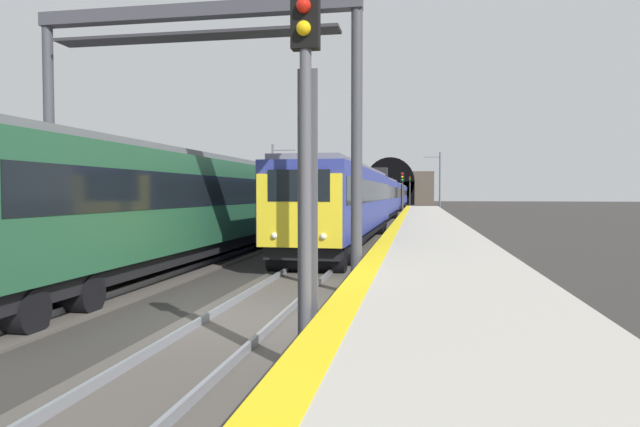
{
  "coord_description": "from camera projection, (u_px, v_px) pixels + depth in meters",
  "views": [
    {
      "loc": [
        -10.48,
        -3.36,
        2.59
      ],
      "look_at": [
        10.16,
        0.29,
        1.8
      ],
      "focal_mm": 31.06,
      "sensor_mm": 36.0,
      "label": 1
    }
  ],
  "objects": [
    {
      "name": "ground_plane",
      "position": [
        245.0,
        323.0,
        10.99
      ],
      "size": [
        320.0,
        320.0,
        0.0
      ],
      "primitive_type": "plane",
      "color": "#302D2B"
    },
    {
      "name": "platform_right",
      "position": [
        447.0,
        305.0,
        10.29
      ],
      "size": [
        112.0,
        3.66,
        1.01
      ],
      "primitive_type": "cube",
      "color": "#ADA89E",
      "rests_on": "ground_plane"
    },
    {
      "name": "platform_right_edge_strip",
      "position": [
        362.0,
        275.0,
        10.55
      ],
      "size": [
        112.0,
        0.5,
        0.01
      ],
      "primitive_type": "cube",
      "color": "yellow",
      "rests_on": "platform_right"
    },
    {
      "name": "track_main_line",
      "position": [
        245.0,
        321.0,
        10.99
      ],
      "size": [
        160.0,
        2.61,
        0.21
      ],
      "color": "#4C4742",
      "rests_on": "ground_plane"
    },
    {
      "name": "track_adjacent_line",
      "position": [
        36.0,
        312.0,
        11.8
      ],
      "size": [
        160.0,
        2.89,
        0.21
      ],
      "color": "#4C4742",
      "rests_on": "ground_plane"
    },
    {
      "name": "train_main_approaching",
      "position": [
        385.0,
        197.0,
        57.06
      ],
      "size": [
        82.95,
        3.05,
        4.7
      ],
      "rotation": [
        0.0,
        0.0,
        3.13
      ],
      "color": "navy",
      "rests_on": "ground_plane"
    },
    {
      "name": "train_adjacent_platform",
      "position": [
        302.0,
        198.0,
        39.01
      ],
      "size": [
        61.36,
        3.1,
        4.81
      ],
      "rotation": [
        0.0,
        0.0,
        -0.01
      ],
      "color": "#235638",
      "rests_on": "ground_plane"
    },
    {
      "name": "railway_signal_near",
      "position": [
        306.0,
        156.0,
        7.55
      ],
      "size": [
        0.39,
        0.38,
        5.28
      ],
      "rotation": [
        0.0,
        0.0,
        3.14
      ],
      "color": "#4C4C54",
      "rests_on": "ground_plane"
    },
    {
      "name": "railway_signal_mid",
      "position": [
        402.0,
        190.0,
        55.31
      ],
      "size": [
        0.39,
        0.38,
        4.65
      ],
      "rotation": [
        0.0,
        0.0,
        3.14
      ],
      "color": "#38383D",
      "rests_on": "ground_plane"
    },
    {
      "name": "railway_signal_far",
      "position": [
        410.0,
        188.0,
        109.27
      ],
      "size": [
        0.39,
        0.38,
        5.87
      ],
      "rotation": [
        0.0,
        0.0,
        3.14
      ],
      "color": "#38383D",
      "rests_on": "ground_plane"
    },
    {
      "name": "overhead_signal_gantry",
      "position": [
        195.0,
        77.0,
        14.26
      ],
      "size": [
        0.7,
        8.69,
        7.42
      ],
      "color": "#3F3F47",
      "rests_on": "ground_plane"
    },
    {
      "name": "tunnel_portal",
      "position": [
        390.0,
        188.0,
        116.67
      ],
      "size": [
        2.4,
        18.13,
        10.15
      ],
      "color": "#51473D",
      "rests_on": "ground_plane"
    },
    {
      "name": "catenary_mast_near",
      "position": [
        440.0,
        182.0,
        69.72
      ],
      "size": [
        0.22,
        2.17,
        7.68
      ],
      "color": "#595B60",
      "rests_on": "ground_plane"
    },
    {
      "name": "catenary_mast_far",
      "position": [
        273.0,
        180.0,
        54.79
      ],
      "size": [
        0.22,
        2.39,
        7.37
      ],
      "color": "#595B60",
      "rests_on": "ground_plane"
    }
  ]
}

